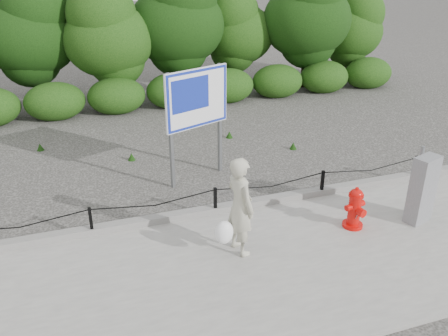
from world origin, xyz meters
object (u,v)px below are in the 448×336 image
pedestrian (239,208)px  fire_hydrant (355,208)px  utility_cabinet (422,190)px  advertising_sign (197,104)px

pedestrian → fire_hydrant: bearing=-102.2°
fire_hydrant → utility_cabinet: bearing=-20.6°
fire_hydrant → pedestrian: (-2.45, -0.05, 0.49)m
pedestrian → advertising_sign: advertising_sign is taller
advertising_sign → pedestrian: bearing=-114.3°
pedestrian → advertising_sign: 3.39m
fire_hydrant → pedestrian: size_ratio=0.47×
fire_hydrant → advertising_sign: bearing=113.8°
pedestrian → utility_cabinet: bearing=-105.9°
utility_cabinet → advertising_sign: 5.11m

